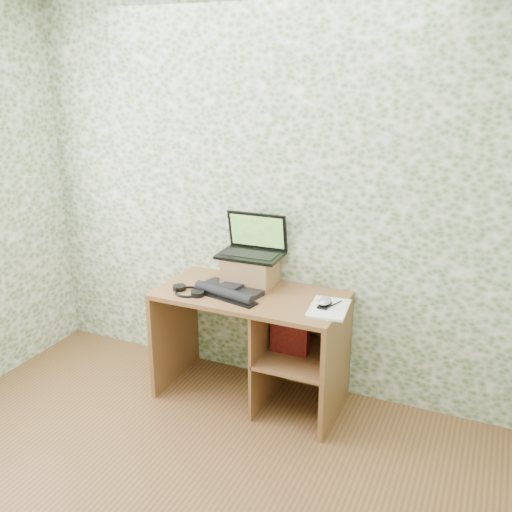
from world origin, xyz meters
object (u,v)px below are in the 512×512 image
at_px(desk, 263,332).
at_px(keyboard, 228,291).
at_px(riser, 250,270).
at_px(laptop, 253,245).
at_px(notepad, 329,308).

distance_m(desk, keyboard, 0.37).
xyz_separation_m(desk, riser, (-0.14, 0.12, 0.37)).
height_order(desk, riser, riser).
relative_size(desk, riser, 3.71).
height_order(desk, keyboard, keyboard).
xyz_separation_m(riser, laptop, (0.00, 0.04, 0.16)).
bearing_deg(desk, riser, 141.26).
bearing_deg(desk, notepad, -8.55).
bearing_deg(keyboard, riser, 87.89).
bearing_deg(laptop, desk, -49.82).
xyz_separation_m(riser, notepad, (0.60, -0.18, -0.09)).
distance_m(desk, notepad, 0.54).
bearing_deg(keyboard, notepad, 15.35).
xyz_separation_m(keyboard, notepad, (0.65, 0.03, -0.02)).
bearing_deg(laptop, riser, -91.91).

